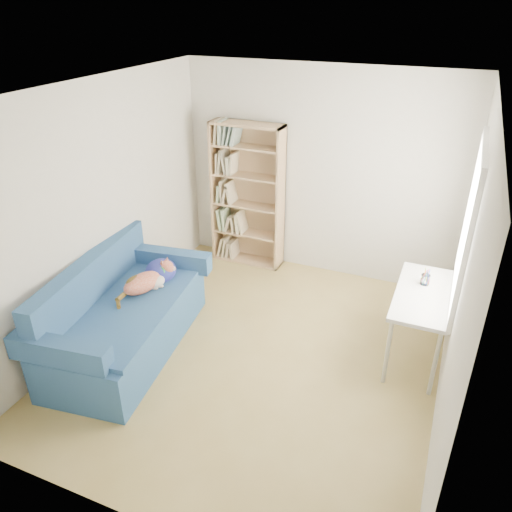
% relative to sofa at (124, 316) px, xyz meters
% --- Properties ---
extents(ground, '(4.00, 4.00, 0.00)m').
position_rel_sofa_xyz_m(ground, '(1.31, 0.38, -0.36)').
color(ground, '#9E8547').
rests_on(ground, ground).
extents(room_shell, '(3.54, 4.04, 2.62)m').
position_rel_sofa_xyz_m(room_shell, '(1.41, 0.42, 1.27)').
color(room_shell, silver).
rests_on(room_shell, ground).
extents(sofa, '(1.18, 2.08, 0.97)m').
position_rel_sofa_xyz_m(sofa, '(0.00, 0.00, 0.00)').
color(sofa, navy).
rests_on(sofa, ground).
extents(bookshelf, '(0.94, 0.29, 1.89)m').
position_rel_sofa_xyz_m(bookshelf, '(0.41, 2.22, 0.51)').
color(bookshelf, tan).
rests_on(bookshelf, ground).
extents(desk, '(0.52, 1.13, 0.75)m').
position_rel_sofa_xyz_m(desk, '(2.78, 0.99, 0.30)').
color(desk, white).
rests_on(desk, ground).
extents(pen_cup, '(0.09, 0.09, 0.17)m').
position_rel_sofa_xyz_m(pen_cup, '(2.77, 1.16, 0.45)').
color(pen_cup, white).
rests_on(pen_cup, desk).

